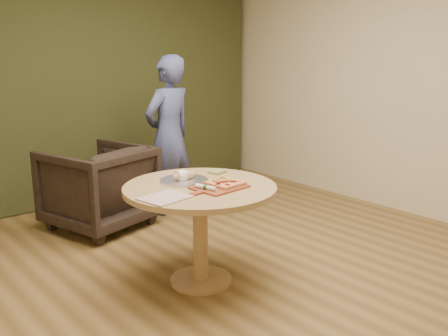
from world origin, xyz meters
TOP-DOWN VIEW (x-y plane):
  - room_shell at (0.00, 0.00)m, footprint 5.04×6.04m
  - curtain at (0.00, 2.90)m, footprint 4.80×0.14m
  - pedestal_table at (-0.19, 0.38)m, footprint 1.11×1.11m
  - pizza_paddle at (-0.13, 0.24)m, footprint 0.46×0.31m
  - flatbread_pizza at (-0.07, 0.24)m, footprint 0.24×0.24m
  - cutlery_roll at (-0.25, 0.24)m, footprint 0.07×0.20m
  - newspaper at (-0.56, 0.28)m, footprint 0.34×0.30m
  - serving_tray at (-0.21, 0.55)m, footprint 0.36×0.36m
  - bread_roll at (-0.21, 0.55)m, footprint 0.19×0.09m
  - green_packet at (0.14, 0.59)m, footprint 0.14×0.13m
  - armchair at (-0.22, 1.96)m, footprint 1.05×1.01m
  - person_standing at (0.57, 1.91)m, footprint 0.67×0.50m

SIDE VIEW (x-z plane):
  - armchair at x=-0.22m, z-range 0.00..0.89m
  - pedestal_table at x=-0.19m, z-range 0.23..0.98m
  - newspaper at x=-0.56m, z-range 0.75..0.76m
  - serving_tray at x=-0.21m, z-range 0.75..0.77m
  - pizza_paddle at x=-0.13m, z-range 0.75..0.77m
  - green_packet at x=0.14m, z-range 0.75..0.77m
  - flatbread_pizza at x=-0.07m, z-range 0.76..0.80m
  - cutlery_roll at x=-0.25m, z-range 0.76..0.80m
  - bread_roll at x=-0.21m, z-range 0.75..0.84m
  - person_standing at x=0.57m, z-range 0.00..1.65m
  - room_shell at x=0.00m, z-range -0.02..2.82m
  - curtain at x=0.00m, z-range 0.01..2.79m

